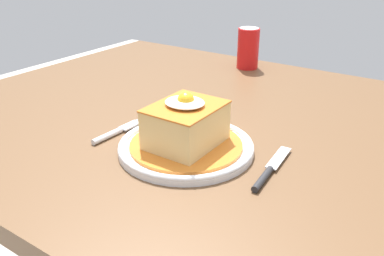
{
  "coord_description": "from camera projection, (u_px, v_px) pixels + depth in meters",
  "views": [
    {
      "loc": [
        0.44,
        -0.73,
        1.11
      ],
      "look_at": [
        0.04,
        -0.15,
        0.78
      ],
      "focal_mm": 38.44,
      "sensor_mm": 36.0,
      "label": 1
    }
  ],
  "objects": [
    {
      "name": "soda_can",
      "position": [
        248.0,
        48.0,
        1.26
      ],
      "size": [
        0.07,
        0.07,
        0.12
      ],
      "color": "red",
      "rests_on": "dining_table"
    },
    {
      "name": "main_plate",
      "position": [
        186.0,
        146.0,
        0.78
      ],
      "size": [
        0.26,
        0.26,
        0.02
      ],
      "color": "white",
      "rests_on": "dining_table"
    },
    {
      "name": "fork",
      "position": [
        115.0,
        132.0,
        0.84
      ],
      "size": [
        0.02,
        0.14,
        0.01
      ],
      "color": "silver",
      "rests_on": "dining_table"
    },
    {
      "name": "dining_table",
      "position": [
        215.0,
        156.0,
        0.97
      ],
      "size": [
        1.32,
        1.0,
        0.74
      ],
      "color": "brown",
      "rests_on": "ground_plane"
    },
    {
      "name": "sandwich_meal",
      "position": [
        186.0,
        127.0,
        0.76
      ],
      "size": [
        0.21,
        0.21,
        0.11
      ],
      "color": "#C66B23",
      "rests_on": "main_plate"
    },
    {
      "name": "knife",
      "position": [
        268.0,
        172.0,
        0.7
      ],
      "size": [
        0.03,
        0.17,
        0.01
      ],
      "color": "#262628",
      "rests_on": "dining_table"
    }
  ]
}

